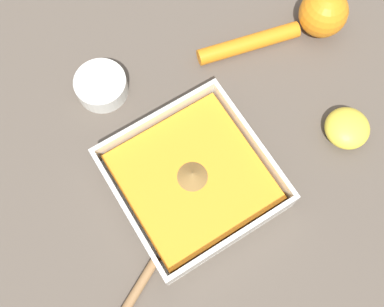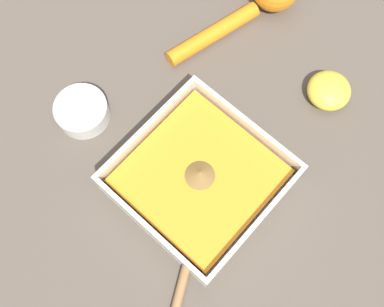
# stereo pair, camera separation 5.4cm
# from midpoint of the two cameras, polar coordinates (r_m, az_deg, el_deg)

# --- Properties ---
(ground_plane) EXTENTS (4.00, 4.00, 0.00)m
(ground_plane) POSITION_cam_midpoint_polar(r_m,az_deg,el_deg) (0.61, -1.55, -2.93)
(ground_plane) COLOR brown
(square_dish) EXTENTS (0.19, 0.19, 0.05)m
(square_dish) POSITION_cam_midpoint_polar(r_m,az_deg,el_deg) (0.59, -1.63, -3.58)
(square_dish) COLOR silver
(square_dish) RESTS_ON ground_plane
(spice_bowl) EXTENTS (0.07, 0.07, 0.03)m
(spice_bowl) POSITION_cam_midpoint_polar(r_m,az_deg,el_deg) (0.66, -16.07, 4.82)
(spice_bowl) COLOR silver
(spice_bowl) RESTS_ON ground_plane
(lemon_half) EXTENTS (0.06, 0.06, 0.03)m
(lemon_half) POSITION_cam_midpoint_polar(r_m,az_deg,el_deg) (0.66, 14.77, 7.45)
(lemon_half) COLOR yellow
(lemon_half) RESTS_ON ground_plane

